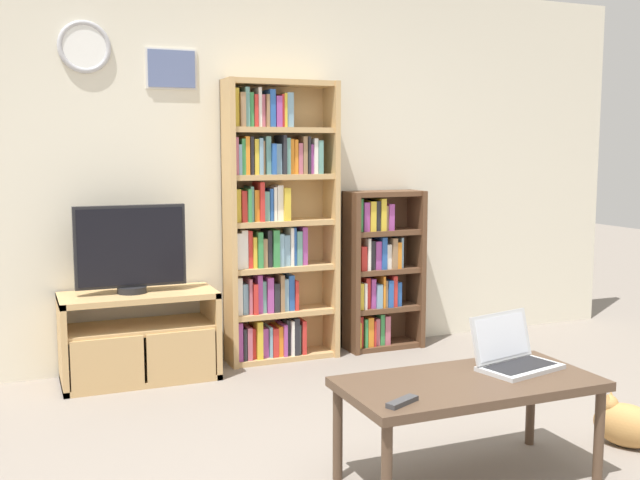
# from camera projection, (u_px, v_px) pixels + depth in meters

# --- Properties ---
(wall_back) EXTENTS (6.23, 0.09, 2.60)m
(wall_back) POSITION_uv_depth(u_px,v_px,m) (236.00, 170.00, 5.09)
(wall_back) COLOR beige
(wall_back) RESTS_ON ground_plane
(tv_stand) EXTENTS (0.95, 0.44, 0.56)m
(tv_stand) POSITION_uv_depth(u_px,v_px,m) (140.00, 336.00, 4.68)
(tv_stand) COLOR tan
(tv_stand) RESTS_ON ground_plane
(television) EXTENTS (0.67, 0.18, 0.55)m
(television) POSITION_uv_depth(u_px,v_px,m) (131.00, 249.00, 4.61)
(television) COLOR black
(television) RESTS_ON tv_stand
(bookshelf_tall) EXTENTS (0.77, 0.25, 1.90)m
(bookshelf_tall) POSITION_uv_depth(u_px,v_px,m) (274.00, 225.00, 5.07)
(bookshelf_tall) COLOR tan
(bookshelf_tall) RESTS_ON ground_plane
(bookshelf_short) EXTENTS (0.56, 0.25, 1.15)m
(bookshelf_short) POSITION_uv_depth(u_px,v_px,m) (378.00, 270.00, 5.41)
(bookshelf_short) COLOR brown
(bookshelf_short) RESTS_ON ground_plane
(coffee_table) EXTENTS (1.12, 0.55, 0.46)m
(coffee_table) POSITION_uv_depth(u_px,v_px,m) (469.00, 390.00, 3.24)
(coffee_table) COLOR #4C3828
(coffee_table) RESTS_ON ground_plane
(laptop) EXTENTS (0.42, 0.34, 0.24)m
(laptop) POSITION_uv_depth(u_px,v_px,m) (512.00, 354.00, 3.40)
(laptop) COLOR #B7BABC
(laptop) RESTS_ON coffee_table
(remote_near_laptop) EXTENTS (0.16, 0.11, 0.02)m
(remote_near_laptop) POSITION_uv_depth(u_px,v_px,m) (402.00, 402.00, 2.92)
(remote_near_laptop) COLOR #38383A
(remote_near_laptop) RESTS_ON coffee_table
(cat) EXTENTS (0.39, 0.43, 0.26)m
(cat) POSITION_uv_depth(u_px,v_px,m) (625.00, 424.00, 3.66)
(cat) COLOR #B78447
(cat) RESTS_ON ground_plane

